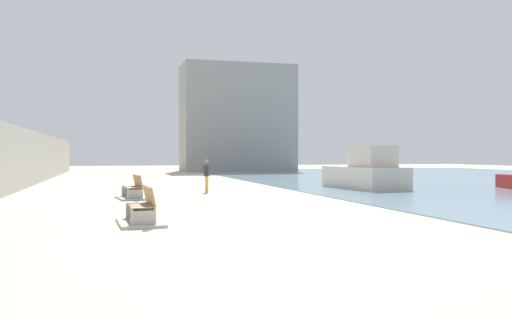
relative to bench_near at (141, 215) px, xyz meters
name	(u,v)px	position (x,y,z in m)	size (l,w,h in m)	color
ground_plane	(165,188)	(2.02, 14.67, -0.23)	(120.00, 120.00, 0.00)	#C6B793
seawall	(13,159)	(-5.48, 14.67, 1.36)	(0.80, 64.00, 3.18)	#9E9E99
bench_near	(141,215)	(0.00, 0.00, 0.00)	(1.22, 2.16, 0.98)	#9E9E99
bench_far	(133,193)	(0.09, 8.06, 0.00)	(1.35, 2.22, 0.98)	#9E9E99
person_walking	(207,174)	(3.63, 10.93, 0.65)	(0.31, 0.48, 1.55)	gold
boat_distant	(366,173)	(12.01, 11.07, 0.62)	(2.73, 5.30, 2.20)	beige
harbor_building	(237,119)	(12.58, 42.67, 5.50)	(12.00, 6.00, 11.47)	gray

